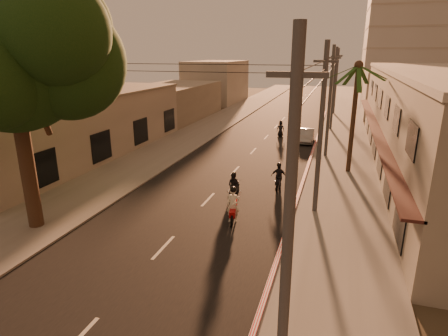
{
  "coord_description": "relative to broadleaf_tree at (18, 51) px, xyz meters",
  "views": [
    {
      "loc": [
        7.05,
        -11.54,
        8.42
      ],
      "look_at": [
        1.11,
        7.65,
        2.19
      ],
      "focal_mm": 30.0,
      "sensor_mm": 36.0,
      "label": 1
    }
  ],
  "objects": [
    {
      "name": "broadleaf_tree",
      "position": [
        0.0,
        0.0,
        0.0
      ],
      "size": [
        9.6,
        8.7,
        12.1
      ],
      "color": "black",
      "rests_on": "ground"
    },
    {
      "name": "palm_tree",
      "position": [
        14.61,
        13.86,
        -1.33
      ],
      "size": [
        5.0,
        5.0,
        8.2
      ],
      "color": "black",
      "rests_on": "ground"
    },
    {
      "name": "ground",
      "position": [
        6.61,
        -2.14,
        -8.48
      ],
      "size": [
        160.0,
        160.0,
        0.0
      ],
      "primitive_type": "plane",
      "color": "#383023",
      "rests_on": "ground"
    },
    {
      "name": "scooter_mid_a",
      "position": [
        7.98,
        6.66,
        -7.74
      ],
      "size": [
        0.82,
        1.66,
        1.62
      ],
      "rotation": [
        0.0,
        0.0,
        -0.07
      ],
      "color": "black",
      "rests_on": "ground"
    },
    {
      "name": "left_building",
      "position": [
        -7.37,
        11.86,
        -5.88
      ],
      "size": [
        8.2,
        24.2,
        5.2
      ],
      "color": "#ACA69C",
      "rests_on": "ground"
    },
    {
      "name": "scooter_far_a",
      "position": [
        7.93,
        24.68,
        -7.72
      ],
      "size": [
        0.87,
        1.71,
        1.68
      ],
      "rotation": [
        0.0,
        0.0,
        0.1
      ],
      "color": "black",
      "rests_on": "ground"
    },
    {
      "name": "sidewalk_right",
      "position": [
        14.11,
        17.86,
        -8.42
      ],
      "size": [
        5.0,
        140.0,
        0.12
      ],
      "primitive_type": "cube",
      "color": "slate",
      "rests_on": "ground"
    },
    {
      "name": "scooter_mid_b",
      "position": [
        10.29,
        9.02,
        -7.7
      ],
      "size": [
        0.99,
        1.78,
        1.75
      ],
      "rotation": [
        0.0,
        0.0,
        0.02
      ],
      "color": "black",
      "rests_on": "ground"
    },
    {
      "name": "filler_right",
      "position": [
        20.61,
        42.86,
        -5.48
      ],
      "size": [
        8.0,
        14.0,
        6.0
      ],
      "primitive_type": "cube",
      "color": "#ACA69C",
      "rests_on": "ground"
    },
    {
      "name": "parked_car",
      "position": [
        10.79,
        22.86,
        -7.84
      ],
      "size": [
        1.59,
        3.93,
        1.27
      ],
      "primitive_type": "imported",
      "rotation": [
        0.0,
        0.0,
        0.03
      ],
      "color": "gray",
      "rests_on": "ground"
    },
    {
      "name": "filler_left_near",
      "position": [
        -7.39,
        31.86,
        -6.28
      ],
      "size": [
        8.0,
        14.0,
        4.4
      ],
      "primitive_type": "cube",
      "color": "#ACA69C",
      "rests_on": "ground"
    },
    {
      "name": "scooter_far_b",
      "position": [
        9.6,
        24.79,
        -7.73
      ],
      "size": [
        1.15,
        1.65,
        1.62
      ],
      "rotation": [
        0.0,
        0.0,
        -0.14
      ],
      "color": "black",
      "rests_on": "ground"
    },
    {
      "name": "sidewalk_left",
      "position": [
        -0.89,
        17.86,
        -8.42
      ],
      "size": [
        5.0,
        140.0,
        0.12
      ],
      "primitive_type": "cube",
      "color": "slate",
      "rests_on": "ground"
    },
    {
      "name": "distant_tower",
      "position": [
        22.61,
        53.86,
        5.52
      ],
      "size": [
        12.1,
        12.1,
        28.0
      ],
      "color": "#B7B5B2",
      "rests_on": "ground"
    },
    {
      "name": "shophouse_row",
      "position": [
        20.57,
        15.86,
        -4.83
      ],
      "size": [
        8.8,
        34.2,
        7.3
      ],
      "color": "gray",
      "rests_on": "ground"
    },
    {
      "name": "curb_stripe",
      "position": [
        11.71,
        12.86,
        -8.38
      ],
      "size": [
        0.2,
        60.0,
        0.2
      ],
      "primitive_type": "cube",
      "color": "red",
      "rests_on": "ground"
    },
    {
      "name": "scooter_red",
      "position": [
        8.85,
        3.43,
        -7.62
      ],
      "size": [
        0.9,
        1.96,
        1.94
      ],
      "rotation": [
        0.0,
        0.0,
        0.18
      ],
      "color": "black",
      "rests_on": "ground"
    },
    {
      "name": "filler_left_far",
      "position": [
        -7.39,
        49.86,
        -4.98
      ],
      "size": [
        8.0,
        14.0,
        7.0
      ],
      "primitive_type": "cube",
      "color": "#ACA69C",
      "rests_on": "ground"
    },
    {
      "name": "utility_poles",
      "position": [
        12.81,
        17.86,
        -1.94
      ],
      "size": [
        1.2,
        48.26,
        9.0
      ],
      "color": "#38383A",
      "rests_on": "ground"
    },
    {
      "name": "road",
      "position": [
        6.61,
        17.86,
        -8.47
      ],
      "size": [
        10.0,
        140.0,
        0.02
      ],
      "primitive_type": "cube",
      "color": "black",
      "rests_on": "ground"
    }
  ]
}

